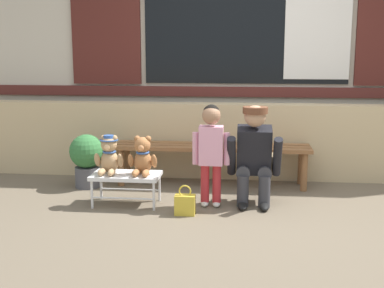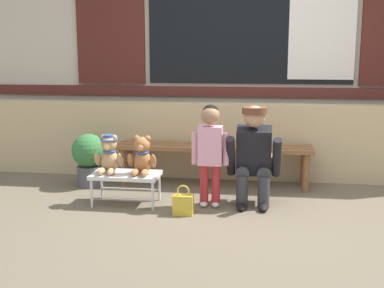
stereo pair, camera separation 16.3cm
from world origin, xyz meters
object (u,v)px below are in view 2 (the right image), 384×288
object	(u,v)px
teddy_bear_plain	(142,157)
child_standing	(210,144)
small_display_bench	(126,177)
adult_crouching	(255,155)
teddy_bear_with_hat	(109,155)
wooden_bench_long	(213,151)
handbag_on_ground	(183,204)
potted_plant	(89,157)

from	to	relation	value
teddy_bear_plain	child_standing	world-z (taller)	child_standing
teddy_bear_plain	small_display_bench	bearing A→B (deg)	-179.49
adult_crouching	teddy_bear_with_hat	bearing A→B (deg)	-174.36
small_display_bench	teddy_bear_with_hat	distance (m)	0.26
wooden_bench_long	handbag_on_ground	xyz separation A→B (m)	(-0.17, -1.03, -0.28)
teddy_bear_with_hat	handbag_on_ground	bearing A→B (deg)	-17.85
small_display_bench	adult_crouching	size ratio (longest dim) A/B	0.67
teddy_bear_with_hat	adult_crouching	xyz separation A→B (m)	(1.36, 0.13, 0.01)
wooden_bench_long	small_display_bench	bearing A→B (deg)	-133.45
small_display_bench	wooden_bench_long	bearing A→B (deg)	46.55
wooden_bench_long	teddy_bear_with_hat	distance (m)	1.21
wooden_bench_long	small_display_bench	xyz separation A→B (m)	(-0.75, -0.79, -0.11)
handbag_on_ground	teddy_bear_with_hat	bearing A→B (deg)	162.15
wooden_bench_long	adult_crouching	xyz separation A→B (m)	(0.45, -0.66, 0.11)
teddy_bear_plain	handbag_on_ground	size ratio (longest dim) A/B	1.34
wooden_bench_long	handbag_on_ground	size ratio (longest dim) A/B	7.72
small_display_bench	adult_crouching	bearing A→B (deg)	6.49
potted_plant	adult_crouching	bearing A→B (deg)	-13.64
small_display_bench	handbag_on_ground	bearing A→B (deg)	-22.11
adult_crouching	handbag_on_ground	distance (m)	0.82
small_display_bench	handbag_on_ground	world-z (taller)	small_display_bench
potted_plant	handbag_on_ground	bearing A→B (deg)	-35.01
child_standing	handbag_on_ground	xyz separation A→B (m)	(-0.21, -0.28, -0.50)
child_standing	handbag_on_ground	size ratio (longest dim) A/B	3.52
adult_crouching	teddy_bear_plain	bearing A→B (deg)	-172.61
wooden_bench_long	child_standing	xyz separation A→B (m)	(0.04, -0.75, 0.22)
small_display_bench	child_standing	bearing A→B (deg)	2.88
wooden_bench_long	teddy_bear_with_hat	bearing A→B (deg)	-139.04
teddy_bear_with_hat	adult_crouching	size ratio (longest dim) A/B	0.38
child_standing	handbag_on_ground	distance (m)	0.61
child_standing	adult_crouching	bearing A→B (deg)	13.36
teddy_bear_with_hat	teddy_bear_plain	bearing A→B (deg)	-0.13
teddy_bear_plain	handbag_on_ground	distance (m)	0.61
potted_plant	teddy_bear_with_hat	bearing A→B (deg)	-54.58
wooden_bench_long	small_display_bench	size ratio (longest dim) A/B	3.28
teddy_bear_plain	teddy_bear_with_hat	bearing A→B (deg)	179.87
wooden_bench_long	potted_plant	xyz separation A→B (m)	(-1.31, -0.23, -0.05)
small_display_bench	handbag_on_ground	distance (m)	0.66
small_display_bench	child_standing	size ratio (longest dim) A/B	0.67
teddy_bear_with_hat	adult_crouching	distance (m)	1.37
wooden_bench_long	teddy_bear_plain	size ratio (longest dim) A/B	5.78
handbag_on_ground	potted_plant	world-z (taller)	potted_plant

